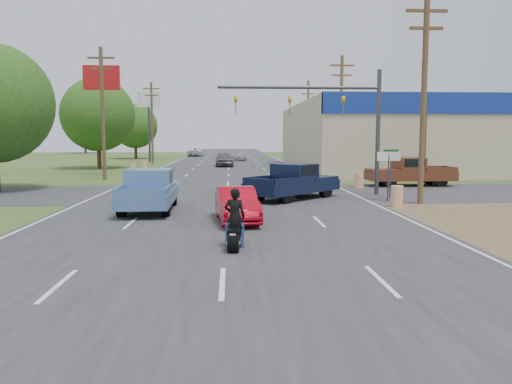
{
  "coord_description": "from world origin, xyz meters",
  "views": [
    {
      "loc": [
        0.2,
        -10.86,
        3.26
      ],
      "look_at": [
        1.11,
        6.92,
        1.3
      ],
      "focal_mm": 35.0,
      "sensor_mm": 36.0,
      "label": 1
    }
  ],
  "objects": [
    {
      "name": "ground",
      "position": [
        0.0,
        0.0,
        0.0
      ],
      "size": [
        200.0,
        200.0,
        0.0
      ],
      "primitive_type": "plane",
      "color": "#324C1E",
      "rests_on": "ground"
    },
    {
      "name": "utility_pole_3",
      "position": [
        9.5,
        49.0,
        5.32
      ],
      "size": [
        2.0,
        0.28,
        10.0
      ],
      "color": "#4C3823",
      "rests_on": "ground"
    },
    {
      "name": "red_convertible",
      "position": [
        0.43,
        8.19,
        0.66
      ],
      "size": [
        1.83,
        4.16,
        1.33
      ],
      "primitive_type": "imported",
      "rotation": [
        0.0,
        0.0,
        0.11
      ],
      "color": "#B3081A",
      "rests_on": "ground"
    },
    {
      "name": "lane_sign",
      "position": [
        8.2,
        14.0,
        1.9
      ],
      "size": [
        1.2,
        0.08,
        2.52
      ],
      "color": "#3F3F44",
      "rests_on": "ground"
    },
    {
      "name": "signal_mast",
      "position": [
        5.82,
        17.0,
        4.8
      ],
      "size": [
        9.12,
        0.4,
        7.0
      ],
      "color": "#3F3F44",
      "rests_on": "ground"
    },
    {
      "name": "utility_pole_6",
      "position": [
        -9.5,
        52.0,
        5.32
      ],
      "size": [
        2.0,
        0.28,
        10.0
      ],
      "color": "#4C3823",
      "rests_on": "ground"
    },
    {
      "name": "street_name_sign",
      "position": [
        8.8,
        15.5,
        1.61
      ],
      "size": [
        0.8,
        0.08,
        2.61
      ],
      "color": "#3F3F44",
      "rests_on": "ground"
    },
    {
      "name": "motorcycle",
      "position": [
        0.31,
        3.54,
        0.46
      ],
      "size": [
        0.63,
        2.04,
        1.03
      ],
      "rotation": [
        0.0,
        0.0,
        -0.08
      ],
      "color": "black",
      "rests_on": "ground"
    },
    {
      "name": "cross_road",
      "position": [
        0.0,
        18.0,
        0.01
      ],
      "size": [
        120.0,
        10.0,
        0.02
      ],
      "primitive_type": "cube",
      "color": "#2D2D30",
      "rests_on": "ground"
    },
    {
      "name": "barrel_0",
      "position": [
        8.0,
        12.0,
        0.5
      ],
      "size": [
        0.56,
        0.56,
        1.0
      ],
      "primitive_type": "cylinder",
      "color": "orange",
      "rests_on": "ground"
    },
    {
      "name": "tree_6",
      "position": [
        -30.0,
        95.0,
        6.51
      ],
      "size": [
        8.82,
        8.82,
        10.92
      ],
      "color": "#422D19",
      "rests_on": "ground"
    },
    {
      "name": "blue_pickup",
      "position": [
        -3.42,
        11.43,
        0.94
      ],
      "size": [
        2.29,
        5.64,
        1.85
      ],
      "rotation": [
        0.0,
        0.0,
        0.03
      ],
      "color": "black",
      "rests_on": "ground"
    },
    {
      "name": "utility_pole_5",
      "position": [
        -9.5,
        28.0,
        5.32
      ],
      "size": [
        2.0,
        0.28,
        10.0
      ],
      "color": "#4C3823",
      "rests_on": "ground"
    },
    {
      "name": "tree_2",
      "position": [
        -14.2,
        66.0,
        4.95
      ],
      "size": [
        6.72,
        6.72,
        8.32
      ],
      "color": "#422D19",
      "rests_on": "ground"
    },
    {
      "name": "tree_1",
      "position": [
        -13.5,
        42.0,
        5.57
      ],
      "size": [
        7.56,
        7.56,
        9.36
      ],
      "color": "#422D19",
      "rests_on": "ground"
    },
    {
      "name": "utility_pole_2",
      "position": [
        9.5,
        31.0,
        5.32
      ],
      "size": [
        2.0,
        0.28,
        10.0
      ],
      "color": "#4C3823",
      "rests_on": "ground"
    },
    {
      "name": "brown_pickup",
      "position": [
        12.12,
        22.0,
        0.96
      ],
      "size": [
        5.8,
        2.38,
        1.9
      ],
      "rotation": [
        0.0,
        0.0,
        1.6
      ],
      "color": "black",
      "rests_on": "ground"
    },
    {
      "name": "main_road",
      "position": [
        0.0,
        40.0,
        0.01
      ],
      "size": [
        15.0,
        180.0,
        0.02
      ],
      "primitive_type": "cube",
      "color": "#2D2D30",
      "rests_on": "ground"
    },
    {
      "name": "utility_pole_1",
      "position": [
        9.5,
        13.0,
        5.32
      ],
      "size": [
        2.0,
        0.28,
        10.0
      ],
      "color": "#4C3823",
      "rests_on": "ground"
    },
    {
      "name": "rider",
      "position": [
        0.31,
        3.59,
        0.84
      ],
      "size": [
        0.65,
        0.45,
        1.69
      ],
      "primitive_type": "imported",
      "rotation": [
        0.0,
        0.0,
        3.06
      ],
      "color": "black",
      "rests_on": "ground"
    },
    {
      "name": "pole_sign_left_far",
      "position": [
        -10.5,
        56.0,
        7.17
      ],
      "size": [
        3.0,
        0.35,
        9.2
      ],
      "color": "#3F3F44",
      "rests_on": "ground"
    },
    {
      "name": "tree_5",
      "position": [
        30.0,
        95.0,
        5.88
      ],
      "size": [
        7.98,
        7.98,
        9.88
      ],
      "color": "#422D19",
      "rests_on": "ground"
    },
    {
      "name": "navy_pickup",
      "position": [
        3.58,
        15.28,
        0.95
      ],
      "size": [
        5.54,
        5.51,
        1.87
      ],
      "rotation": [
        0.0,
        0.0,
        -0.79
      ],
      "color": "black",
      "rests_on": "ground"
    },
    {
      "name": "distant_car_silver",
      "position": [
        1.52,
        59.18,
        0.62
      ],
      "size": [
        1.84,
        4.29,
        1.23
      ],
      "primitive_type": "imported",
      "rotation": [
        0.0,
        0.0,
        0.03
      ],
      "color": "#A2A2A6",
      "rests_on": "ground"
    },
    {
      "name": "barrel_1",
      "position": [
        8.4,
        20.5,
        0.5
      ],
      "size": [
        0.56,
        0.56,
        1.0
      ],
      "primitive_type": "cylinder",
      "color": "orange",
      "rests_on": "ground"
    },
    {
      "name": "pole_sign_left_near",
      "position": [
        -10.5,
        32.0,
        7.17
      ],
      "size": [
        3.0,
        0.35,
        9.2
      ],
      "color": "#3F3F44",
      "rests_on": "ground"
    },
    {
      "name": "barrel_3",
      "position": [
        -8.2,
        38.0,
        0.5
      ],
      "size": [
        0.56,
        0.56,
        1.0
      ],
      "primitive_type": "cylinder",
      "color": "orange",
      "rests_on": "ground"
    },
    {
      "name": "distant_car_grey",
      "position": [
        -0.5,
        45.2,
        0.81
      ],
      "size": [
        2.16,
        4.87,
        1.63
      ],
      "primitive_type": "imported",
      "rotation": [
        0.0,
        0.0,
        0.05
      ],
      "color": "#5A595E",
      "rests_on": "ground"
    },
    {
      "name": "barrel_2",
      "position": [
        -8.5,
        34.0,
        0.5
      ],
      "size": [
        0.56,
        0.56,
        1.0
      ],
      "primitive_type": "cylinder",
      "color": "orange",
      "rests_on": "ground"
    },
    {
      "name": "dirt_verge",
      "position": [
        11.0,
        10.0,
        0.01
      ],
      "size": [
        8.0,
        18.0,
        0.01
      ],
      "primitive_type": "cube",
      "color": "brown",
      "rests_on": "ground"
    },
    {
      "name": "distant_car_white",
      "position": [
        -5.83,
        75.6,
        0.73
      ],
      "size": [
        2.63,
        5.33,
        1.45
      ],
      "primitive_type": "imported",
      "rotation": [
        0.0,
        0.0,
        3.1
      ],
      "color": "silver",
      "rests_on": "ground"
    }
  ]
}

